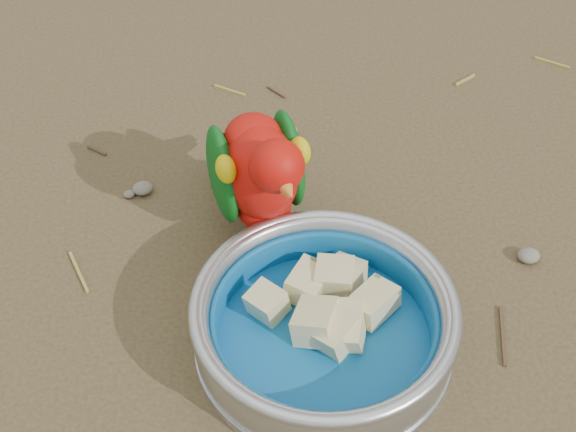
{
  "coord_description": "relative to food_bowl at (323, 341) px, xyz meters",
  "views": [
    {
      "loc": [
        -0.03,
        -0.41,
        0.6
      ],
      "look_at": [
        0.04,
        0.11,
        0.08
      ],
      "focal_mm": 50.0,
      "sensor_mm": 36.0,
      "label": 1
    }
  ],
  "objects": [
    {
      "name": "ground",
      "position": [
        -0.06,
        -0.02,
        -0.01
      ],
      "size": [
        60.0,
        60.0,
        0.0
      ],
      "primitive_type": "plane",
      "color": "#4F3F28"
    },
    {
      "name": "food_bowl",
      "position": [
        0.0,
        0.0,
        0.0
      ],
      "size": [
        0.23,
        0.23,
        0.02
      ],
      "primitive_type": "cylinder",
      "color": "#B2B2BA",
      "rests_on": "ground"
    },
    {
      "name": "bowl_wall",
      "position": [
        0.0,
        0.0,
        0.03
      ],
      "size": [
        0.23,
        0.23,
        0.04
      ],
      "primitive_type": null,
      "color": "#B2B2BA",
      "rests_on": "food_bowl"
    },
    {
      "name": "fruit_wedges",
      "position": [
        0.0,
        0.0,
        0.02
      ],
      "size": [
        0.14,
        0.14,
        0.03
      ],
      "primitive_type": null,
      "color": "beige",
      "rests_on": "food_bowl"
    },
    {
      "name": "lory_parrot",
      "position": [
        -0.04,
        0.14,
        0.07
      ],
      "size": [
        0.13,
        0.21,
        0.16
      ],
      "primitive_type": null,
      "rotation": [
        0.0,
        0.0,
        -2.91
      ],
      "color": "#B60E08",
      "rests_on": "ground"
    },
    {
      "name": "ground_debris",
      "position": [
        -0.09,
        0.07,
        -0.01
      ],
      "size": [
        0.9,
        0.8,
        0.01
      ],
      "primitive_type": null,
      "color": "olive",
      "rests_on": "ground"
    }
  ]
}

